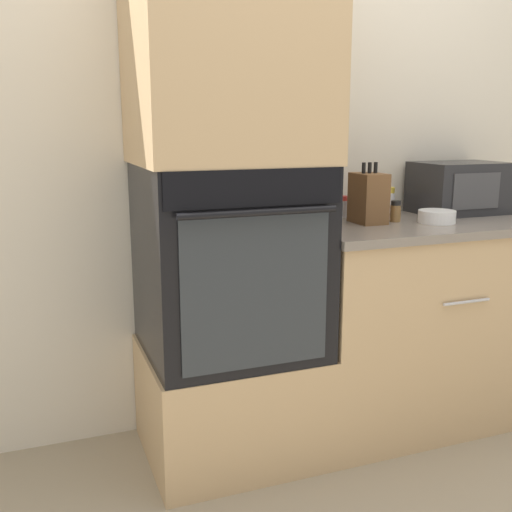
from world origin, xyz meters
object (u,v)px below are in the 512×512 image
at_px(knife_block, 368,198).
at_px(condiment_jar_back, 395,211).
at_px(microwave, 459,188).
at_px(condiment_jar_near, 342,207).
at_px(bowl, 437,216).
at_px(wall_oven, 229,259).
at_px(condiment_jar_mid, 303,211).
at_px(condiment_jar_far, 389,200).

distance_m(knife_block, condiment_jar_back, 0.14).
xyz_separation_m(microwave, condiment_jar_near, (-0.58, 0.07, -0.07)).
distance_m(bowl, condiment_jar_near, 0.41).
height_order(wall_oven, microwave, wall_oven).
distance_m(condiment_jar_mid, condiment_jar_back, 0.40).
xyz_separation_m(knife_block, condiment_jar_mid, (-0.20, 0.21, -0.07)).
relative_size(microwave, condiment_jar_back, 4.49).
bearing_deg(condiment_jar_mid, wall_oven, -150.52).
relative_size(wall_oven, condiment_jar_far, 6.14).
height_order(knife_block, condiment_jar_far, knife_block).
height_order(bowl, condiment_jar_far, condiment_jar_far).
relative_size(wall_oven, bowl, 4.69).
xyz_separation_m(bowl, condiment_jar_back, (-0.15, 0.08, 0.02)).
bearing_deg(bowl, microwave, 36.70).
height_order(condiment_jar_near, condiment_jar_mid, condiment_jar_near).
relative_size(bowl, condiment_jar_mid, 2.30).
xyz_separation_m(condiment_jar_mid, condiment_jar_back, (0.33, -0.22, 0.01)).
bearing_deg(bowl, condiment_jar_back, 150.84).
relative_size(condiment_jar_near, condiment_jar_far, 0.81).
distance_m(condiment_jar_near, condiment_jar_mid, 0.18).
relative_size(knife_block, condiment_jar_far, 2.13).
bearing_deg(condiment_jar_back, wall_oven, -178.76).
relative_size(knife_block, bowl, 1.62).
xyz_separation_m(wall_oven, microwave, (1.18, 0.14, 0.22)).
bearing_deg(bowl, condiment_jar_far, 94.42).
xyz_separation_m(knife_block, bowl, (0.28, -0.10, -0.08)).
distance_m(bowl, condiment_jar_far, 0.33).
bearing_deg(condiment_jar_far, condiment_jar_near, -168.81).
relative_size(knife_block, condiment_jar_near, 2.64).
distance_m(condiment_jar_near, condiment_jar_back, 0.24).
height_order(knife_block, condiment_jar_near, knife_block).
relative_size(condiment_jar_mid, condiment_jar_far, 0.57).
bearing_deg(condiment_jar_near, condiment_jar_mid, 168.29).
height_order(bowl, condiment_jar_back, condiment_jar_back).
bearing_deg(wall_oven, knife_block, 2.67).
distance_m(condiment_jar_far, condiment_jar_back, 0.27).
relative_size(wall_oven, microwave, 1.80).
relative_size(condiment_jar_far, condiment_jar_back, 1.32).
bearing_deg(bowl, knife_block, 160.81).
relative_size(knife_block, condiment_jar_mid, 3.73).
xyz_separation_m(bowl, condiment_jar_far, (-0.03, 0.32, 0.03)).
relative_size(microwave, bowl, 2.60).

